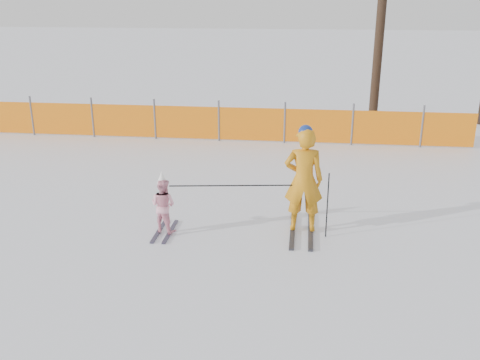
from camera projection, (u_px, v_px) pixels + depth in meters
The scene contains 6 objects.
ground at pixel (237, 240), 9.86m from camera, with size 120.00×120.00×0.00m, color white.
adult at pixel (304, 180), 9.89m from camera, with size 0.74×1.72×2.08m.
child at pixel (163, 205), 10.01m from camera, with size 0.61×1.04×1.23m.
ski_poles at pixel (265, 192), 9.87m from camera, with size 2.94×0.35×1.25m.
safety_fence at pixel (209, 123), 16.30m from camera, with size 15.54×0.06×1.25m.
tree_trunks at pixel (416, 18), 17.47m from camera, with size 3.97×0.56×7.38m.
Camera 1 is at (1.13, -8.86, 4.32)m, focal length 40.00 mm.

